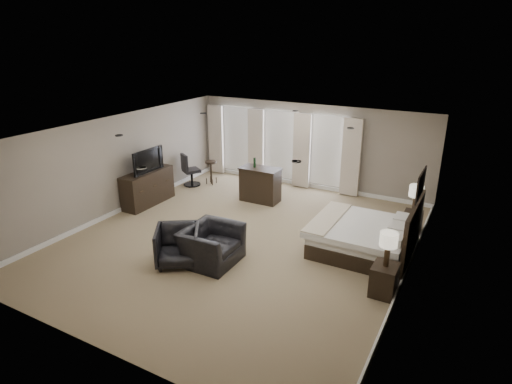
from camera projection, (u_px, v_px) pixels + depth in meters
The scene contains 16 objects.
room at pixel (240, 188), 9.63m from camera, with size 7.60×8.60×2.64m.
window_bay at pixel (279, 147), 13.49m from camera, with size 5.25×0.20×2.30m.
bed at pixel (360, 223), 9.35m from camera, with size 2.08×1.98×1.32m, color silver.
nightstand_near at pixel (384, 280), 7.89m from camera, with size 0.44×0.54×0.59m, color black.
nightstand_far at pixel (412, 223), 10.28m from camera, with size 0.42×0.51×0.56m, color black.
lamp_near at pixel (388, 250), 7.67m from camera, with size 0.32×0.32×0.66m, color beige.
lamp_far at pixel (415, 199), 10.06m from camera, with size 0.33×0.33×0.68m, color beige.
wall_art at pixel (420, 185), 8.47m from camera, with size 0.04×0.96×0.56m, color slate.
dresser at pixel (148, 188), 12.05m from camera, with size 0.53×1.66×0.96m, color black.
tv at pixel (146, 169), 11.85m from camera, with size 1.13×0.65×0.15m, color black.
armchair_near at pixel (211, 239), 8.93m from camera, with size 1.20×0.78×1.05m, color black.
armchair_far at pixel (178, 244), 8.89m from camera, with size 0.88×0.82×0.90m, color black.
bar_counter at pixel (260, 185), 12.24m from camera, with size 1.15×0.60×1.00m, color black.
bar_stool_left at pixel (211, 173), 13.70m from camera, with size 0.36×0.36×0.75m, color black.
bar_stool_right at pixel (277, 179), 13.20m from camera, with size 0.32×0.32×0.68m, color black.
desk_chair at pixel (191, 170), 13.50m from camera, with size 0.53×0.53×1.05m, color black.
Camera 1 is at (4.66, -7.78, 4.56)m, focal length 30.00 mm.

